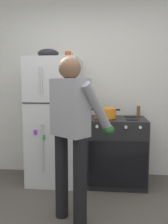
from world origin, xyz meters
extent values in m
cube|color=silver|center=(0.00, 1.95, 1.35)|extent=(6.00, 0.10, 2.70)
cube|color=silver|center=(-0.44, 1.57, 0.85)|extent=(0.68, 0.68, 1.69)
cube|color=black|center=(-0.44, 1.23, 1.12)|extent=(0.67, 0.01, 0.01)
cylinder|color=#B7B7BC|center=(-0.52, 1.20, 0.56)|extent=(0.02, 0.02, 0.61)
cylinder|color=#B7B7BC|center=(-0.52, 1.20, 1.40)|extent=(0.02, 0.02, 0.32)
cube|color=green|center=(-0.51, 1.22, 0.69)|extent=(0.04, 0.01, 0.06)
cube|color=purple|center=(-0.61, 1.22, 0.75)|extent=(0.04, 0.01, 0.06)
cube|color=black|center=(0.42, 1.57, 0.45)|extent=(0.76, 0.64, 0.89)
cube|color=black|center=(0.42, 1.25, 0.37)|extent=(0.53, 0.01, 0.32)
cylinder|color=black|center=(0.24, 1.43, 0.89)|extent=(0.17, 0.17, 0.01)
cylinder|color=black|center=(0.60, 1.43, 0.89)|extent=(0.17, 0.17, 0.01)
cylinder|color=black|center=(0.24, 1.71, 0.89)|extent=(0.17, 0.17, 0.01)
cylinder|color=black|center=(0.60, 1.71, 0.89)|extent=(0.17, 0.17, 0.01)
cylinder|color=silver|center=(0.16, 1.23, 0.83)|extent=(0.04, 0.03, 0.04)
cylinder|color=silver|center=(0.33, 1.23, 0.83)|extent=(0.04, 0.03, 0.04)
cylinder|color=silver|center=(0.51, 1.23, 0.83)|extent=(0.04, 0.03, 0.04)
cylinder|color=silver|center=(0.68, 1.23, 0.83)|extent=(0.04, 0.03, 0.04)
cube|color=black|center=(0.42, 1.23, 0.37)|extent=(0.72, 0.03, 0.57)
cylinder|color=black|center=(-0.17, 0.63, 0.43)|extent=(0.13, 0.13, 0.86)
cylinder|color=black|center=(0.04, 0.47, 0.43)|extent=(0.13, 0.13, 0.86)
cube|color=gray|center=(-0.07, 0.55, 1.13)|extent=(0.41, 0.38, 0.54)
sphere|color=brown|center=(-0.07, 0.55, 1.49)|extent=(0.21, 0.21, 0.21)
sphere|color=#252525|center=(-0.07, 0.55, 1.46)|extent=(0.15, 0.15, 0.15)
cylinder|color=gray|center=(-0.12, 0.81, 1.12)|extent=(0.32, 0.37, 0.50)
cylinder|color=gray|center=(0.19, 0.56, 1.12)|extent=(0.32, 0.37, 0.50)
ellipsoid|color=#1E5123|center=(-0.02, 0.94, 0.90)|extent=(0.12, 0.18, 0.10)
ellipsoid|color=#1E5123|center=(0.30, 0.69, 0.90)|extent=(0.12, 0.18, 0.10)
cylinder|color=orange|center=(0.26, 1.52, 0.96)|extent=(0.28, 0.28, 0.13)
cube|color=black|center=(0.09, 1.52, 1.01)|extent=(0.05, 0.03, 0.02)
cube|color=black|center=(0.42, 1.52, 1.01)|extent=(0.05, 0.03, 0.02)
cylinder|color=#B24C1E|center=(-0.26, 1.62, 1.74)|extent=(0.08, 0.08, 0.10)
torus|color=#B24C1E|center=(-0.21, 1.62, 1.74)|extent=(0.06, 0.01, 0.06)
cylinder|color=brown|center=(0.72, 1.77, 0.97)|extent=(0.05, 0.05, 0.14)
ellipsoid|color=black|center=(-0.52, 1.57, 1.75)|extent=(0.28, 0.28, 0.13)
camera|label=1|loc=(0.29, -1.70, 1.35)|focal=39.03mm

